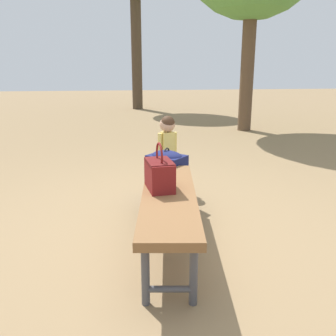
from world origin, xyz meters
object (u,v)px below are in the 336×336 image
Objects in this scene: backpack_large at (167,177)px; backpack_small at (165,205)px; child_standing at (167,141)px; handbag at (159,173)px; park_bench at (169,200)px.

backpack_large is 1.79× the size of backpack_small.
backpack_large is (-0.48, 0.07, -0.27)m from child_standing.
handbag is at bearing 168.62° from backpack_large.
handbag is 0.88m from backpack_large.
child_standing is at bearing -10.35° from handbag.
child_standing reaches higher than backpack_small.
backpack_small is (-0.43, 0.08, -0.13)m from backpack_large.
park_bench is 2.75× the size of backpack_large.
child_standing reaches higher than backpack_large.
child_standing is (1.30, -0.24, -0.01)m from handbag.
park_bench is at bearing 176.61° from backpack_small.
park_bench is 4.93× the size of backpack_small.
park_bench is 1.93× the size of child_standing.
backpack_small is (-0.91, 0.15, -0.40)m from child_standing.
handbag is 1.32m from child_standing.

